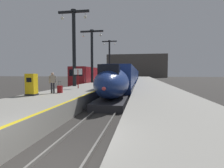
# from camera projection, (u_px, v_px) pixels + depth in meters

# --- Properties ---
(platform_left) EXTENTS (4.80, 110.00, 1.05)m
(platform_left) POSITION_uv_depth(u_px,v_px,m) (102.00, 86.00, 29.78)
(platform_left) COLOR gray
(platform_left) RESTS_ON ground
(platform_right) EXTENTS (4.80, 110.00, 1.05)m
(platform_right) POSITION_uv_depth(u_px,v_px,m) (151.00, 86.00, 28.50)
(platform_right) COLOR gray
(platform_right) RESTS_ON ground
(platform_left_safety_stripe) EXTENTS (0.20, 107.80, 0.01)m
(platform_left_safety_stripe) POSITION_uv_depth(u_px,v_px,m) (115.00, 83.00, 29.39)
(platform_left_safety_stripe) COLOR yellow
(platform_left_safety_stripe) RESTS_ON platform_left
(rail_main_left) EXTENTS (0.08, 110.00, 0.12)m
(rail_main_left) POSITION_uv_depth(u_px,v_px,m) (123.00, 88.00, 32.00)
(rail_main_left) COLOR slate
(rail_main_left) RESTS_ON ground
(rail_main_right) EXTENTS (0.08, 110.00, 0.12)m
(rail_main_right) POSITION_uv_depth(u_px,v_px,m) (131.00, 88.00, 31.76)
(rail_main_right) COLOR slate
(rail_main_right) RESTS_ON ground
(rail_secondary_left) EXTENTS (0.08, 110.00, 0.12)m
(rail_secondary_left) POSITION_uv_depth(u_px,v_px,m) (81.00, 87.00, 33.28)
(rail_secondary_left) COLOR slate
(rail_secondary_left) RESTS_ON ground
(rail_secondary_right) EXTENTS (0.08, 110.00, 0.12)m
(rail_secondary_right) POSITION_uv_depth(u_px,v_px,m) (88.00, 87.00, 33.05)
(rail_secondary_right) COLOR slate
(rail_secondary_right) RESTS_ON ground
(highspeed_train_main) EXTENTS (2.92, 75.68, 3.60)m
(highspeed_train_main) POSITION_uv_depth(u_px,v_px,m) (132.00, 76.00, 47.88)
(highspeed_train_main) COLOR navy
(highspeed_train_main) RESTS_ON ground
(regional_train_adjacent) EXTENTS (2.85, 36.60, 3.80)m
(regional_train_adjacent) POSITION_uv_depth(u_px,v_px,m) (101.00, 75.00, 46.60)
(regional_train_adjacent) COLOR maroon
(regional_train_adjacent) RESTS_ON ground
(station_column_mid) EXTENTS (4.00, 0.68, 9.48)m
(station_column_mid) POSITION_uv_depth(u_px,v_px,m) (74.00, 41.00, 21.91)
(station_column_mid) COLOR black
(station_column_mid) RESTS_ON platform_left
(station_column_far) EXTENTS (4.00, 0.68, 9.00)m
(station_column_far) POSITION_uv_depth(u_px,v_px,m) (92.00, 51.00, 30.05)
(station_column_far) COLOR black
(station_column_far) RESTS_ON platform_left
(station_column_distant) EXTENTS (4.00, 0.68, 10.36)m
(station_column_distant) POSITION_uv_depth(u_px,v_px,m) (109.00, 56.00, 47.05)
(station_column_distant) COLOR black
(station_column_distant) RESTS_ON platform_left
(passenger_near_edge) EXTENTS (0.53, 0.36, 1.69)m
(passenger_near_edge) POSITION_uv_depth(u_px,v_px,m) (53.00, 81.00, 14.19)
(passenger_near_edge) COLOR #23232D
(passenger_near_edge) RESTS_ON platform_left
(rolling_suitcase) EXTENTS (0.40, 0.22, 0.98)m
(rolling_suitcase) POSITION_uv_depth(u_px,v_px,m) (60.00, 89.00, 14.55)
(rolling_suitcase) COLOR maroon
(rolling_suitcase) RESTS_ON platform_left
(ticket_machine_yellow) EXTENTS (0.76, 0.62, 1.60)m
(ticket_machine_yellow) POSITION_uv_depth(u_px,v_px,m) (31.00, 85.00, 12.86)
(ticket_machine_yellow) COLOR yellow
(ticket_machine_yellow) RESTS_ON platform_left
(departure_info_board) EXTENTS (0.90, 0.10, 2.12)m
(departure_info_board) POSITION_uv_depth(u_px,v_px,m) (78.00, 74.00, 18.73)
(departure_info_board) COLOR maroon
(departure_info_board) RESTS_ON platform_left
(terminus_back_wall) EXTENTS (36.00, 2.00, 14.00)m
(terminus_back_wall) POSITION_uv_depth(u_px,v_px,m) (136.00, 66.00, 104.85)
(terminus_back_wall) COLOR #4C4742
(terminus_back_wall) RESTS_ON ground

